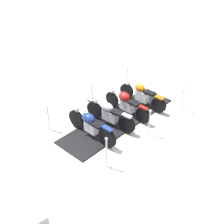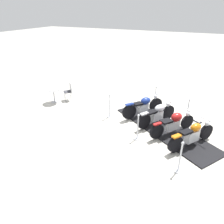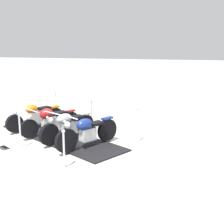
{
  "view_description": "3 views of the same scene",
  "coord_description": "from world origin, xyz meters",
  "px_view_note": "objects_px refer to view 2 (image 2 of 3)",
  "views": [
    {
      "loc": [
        1.28,
        -9.19,
        6.49
      ],
      "look_at": [
        -0.09,
        -0.99,
        0.99
      ],
      "focal_mm": 47.89,
      "sensor_mm": 36.0,
      "label": 1
    },
    {
      "loc": [
        7.93,
        1.41,
        4.69
      ],
      "look_at": [
        0.5,
        -2.21,
        0.55
      ],
      "focal_mm": 33.74,
      "sensor_mm": 36.0,
      "label": 2
    },
    {
      "loc": [
        -9.35,
        -3.75,
        3.19
      ],
      "look_at": [
        0.42,
        -1.67,
        0.85
      ],
      "focal_mm": 50.63,
      "sensor_mm": 36.0,
      "label": 3
    }
  ],
  "objects_px": {
    "stanchion_left_rear": "(110,109)",
    "info_placard": "(198,121)",
    "cafe_chair_near_table": "(69,90)",
    "motorcycle_chrome": "(157,114)",
    "cafe_table": "(54,92)",
    "motorcycle_navy": "(144,106)",
    "stanchion_right_rear": "(155,99)",
    "motorcycle_maroon": "(174,123)",
    "stanchion_right_mid": "(187,114)",
    "stanchion_left_mid": "(138,131)",
    "motorcycle_copper": "(192,135)",
    "stanchion_left_front": "(179,162)"
  },
  "relations": [
    {
      "from": "stanchion_left_front",
      "to": "cafe_table",
      "type": "distance_m",
      "value": 7.55
    },
    {
      "from": "motorcycle_chrome",
      "to": "cafe_table",
      "type": "bearing_deg",
      "value": 119.99
    },
    {
      "from": "motorcycle_maroon",
      "to": "stanchion_right_mid",
      "type": "distance_m",
      "value": 1.45
    },
    {
      "from": "info_placard",
      "to": "motorcycle_copper",
      "type": "bearing_deg",
      "value": -58.18
    },
    {
      "from": "stanchion_right_rear",
      "to": "stanchion_left_rear",
      "type": "height_order",
      "value": "stanchion_left_rear"
    },
    {
      "from": "motorcycle_navy",
      "to": "info_placard",
      "type": "distance_m",
      "value": 2.53
    },
    {
      "from": "motorcycle_navy",
      "to": "cafe_chair_near_table",
      "type": "bearing_deg",
      "value": 124.18
    },
    {
      "from": "stanchion_right_rear",
      "to": "cafe_chair_near_table",
      "type": "height_order",
      "value": "stanchion_right_rear"
    },
    {
      "from": "stanchion_right_mid",
      "to": "cafe_table",
      "type": "distance_m",
      "value": 6.89
    },
    {
      "from": "stanchion_left_mid",
      "to": "stanchion_right_mid",
      "type": "bearing_deg",
      "value": 147.1
    },
    {
      "from": "motorcycle_chrome",
      "to": "motorcycle_maroon",
      "type": "bearing_deg",
      "value": -92.35
    },
    {
      "from": "motorcycle_copper",
      "to": "stanchion_left_mid",
      "type": "height_order",
      "value": "stanchion_left_mid"
    },
    {
      "from": "stanchion_right_rear",
      "to": "stanchion_left_rear",
      "type": "distance_m",
      "value": 2.81
    },
    {
      "from": "stanchion_left_rear",
      "to": "info_placard",
      "type": "xyz_separation_m",
      "value": [
        -1.33,
        3.82,
        -0.35
      ]
    },
    {
      "from": "motorcycle_copper",
      "to": "stanchion_left_mid",
      "type": "xyz_separation_m",
      "value": [
        0.43,
        -1.98,
        -0.16
      ]
    },
    {
      "from": "stanchion_left_rear",
      "to": "cafe_chair_near_table",
      "type": "distance_m",
      "value": 3.07
    },
    {
      "from": "motorcycle_chrome",
      "to": "stanchion_left_front",
      "type": "height_order",
      "value": "stanchion_left_front"
    },
    {
      "from": "stanchion_right_rear",
      "to": "info_placard",
      "type": "bearing_deg",
      "value": 65.96
    },
    {
      "from": "info_placard",
      "to": "motorcycle_chrome",
      "type": "bearing_deg",
      "value": -114.73
    },
    {
      "from": "info_placard",
      "to": "cafe_chair_near_table",
      "type": "relative_size",
      "value": 0.45
    },
    {
      "from": "motorcycle_maroon",
      "to": "motorcycle_navy",
      "type": "relative_size",
      "value": 0.97
    },
    {
      "from": "motorcycle_navy",
      "to": "cafe_chair_near_table",
      "type": "xyz_separation_m",
      "value": [
        -0.03,
        -4.33,
        0.04
      ]
    },
    {
      "from": "motorcycle_copper",
      "to": "stanchion_left_rear",
      "type": "height_order",
      "value": "stanchion_left_rear"
    },
    {
      "from": "motorcycle_navy",
      "to": "stanchion_right_mid",
      "type": "distance_m",
      "value": 1.99
    },
    {
      "from": "motorcycle_copper",
      "to": "stanchion_left_front",
      "type": "bearing_deg",
      "value": -152.29
    },
    {
      "from": "stanchion_left_front",
      "to": "cafe_chair_near_table",
      "type": "xyz_separation_m",
      "value": [
        -3.18,
        -6.55,
        0.22
      ]
    },
    {
      "from": "stanchion_left_mid",
      "to": "cafe_chair_near_table",
      "type": "xyz_separation_m",
      "value": [
        -2.01,
        -4.75,
        0.24
      ]
    },
    {
      "from": "stanchion_right_mid",
      "to": "cafe_table",
      "type": "xyz_separation_m",
      "value": [
        0.96,
        -6.82,
        0.24
      ]
    },
    {
      "from": "motorcycle_chrome",
      "to": "cafe_table",
      "type": "relative_size",
      "value": 2.55
    },
    {
      "from": "motorcycle_copper",
      "to": "stanchion_right_mid",
      "type": "xyz_separation_m",
      "value": [
        -1.93,
        -0.45,
        -0.15
      ]
    },
    {
      "from": "motorcycle_chrome",
      "to": "stanchion_right_mid",
      "type": "relative_size",
      "value": 1.78
    },
    {
      "from": "stanchion_left_rear",
      "to": "info_placard",
      "type": "relative_size",
      "value": 2.64
    },
    {
      "from": "motorcycle_maroon",
      "to": "stanchion_right_mid",
      "type": "xyz_separation_m",
      "value": [
        -1.4,
        0.33,
        -0.19
      ]
    },
    {
      "from": "stanchion_right_mid",
      "to": "stanchion_left_rear",
      "type": "bearing_deg",
      "value": -70.32
    },
    {
      "from": "motorcycle_maroon",
      "to": "stanchion_left_mid",
      "type": "bearing_deg",
      "value": 164.86
    },
    {
      "from": "motorcycle_chrome",
      "to": "cafe_table",
      "type": "xyz_separation_m",
      "value": [
        0.07,
        -5.67,
        0.06
      ]
    },
    {
      "from": "motorcycle_copper",
      "to": "motorcycle_navy",
      "type": "xyz_separation_m",
      "value": [
        -1.55,
        -2.39,
        0.04
      ]
    },
    {
      "from": "motorcycle_maroon",
      "to": "motorcycle_chrome",
      "type": "xyz_separation_m",
      "value": [
        -0.5,
        -0.81,
        -0.02
      ]
    },
    {
      "from": "info_placard",
      "to": "stanchion_right_rear",
      "type": "bearing_deg",
      "value": -171.15
    },
    {
      "from": "motorcycle_navy",
      "to": "stanchion_right_rear",
      "type": "bearing_deg",
      "value": 29.53
    },
    {
      "from": "stanchion_right_rear",
      "to": "stanchion_left_front",
      "type": "distance_m",
      "value": 5.13
    },
    {
      "from": "stanchion_left_rear",
      "to": "cafe_table",
      "type": "distance_m",
      "value": 3.5
    },
    {
      "from": "motorcycle_navy",
      "to": "cafe_table",
      "type": "xyz_separation_m",
      "value": [
        0.59,
        -4.88,
        0.05
      ]
    },
    {
      "from": "motorcycle_chrome",
      "to": "stanchion_right_mid",
      "type": "distance_m",
      "value": 1.47
    },
    {
      "from": "stanchion_right_rear",
      "to": "cafe_table",
      "type": "bearing_deg",
      "value": -66.98
    },
    {
      "from": "stanchion_right_rear",
      "to": "stanchion_left_front",
      "type": "relative_size",
      "value": 0.92
    },
    {
      "from": "cafe_chair_near_table",
      "to": "cafe_table",
      "type": "bearing_deg",
      "value": -0.0
    },
    {
      "from": "motorcycle_copper",
      "to": "motorcycle_chrome",
      "type": "distance_m",
      "value": 1.9
    },
    {
      "from": "stanchion_left_rear",
      "to": "cafe_table",
      "type": "bearing_deg",
      "value": -93.69
    },
    {
      "from": "motorcycle_maroon",
      "to": "motorcycle_navy",
      "type": "distance_m",
      "value": 1.9
    }
  ]
}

